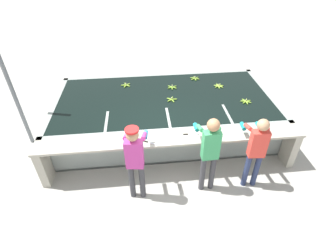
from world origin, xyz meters
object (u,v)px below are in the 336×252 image
Objects in this scene: worker_1 at (210,149)px; knife_0 at (149,142)px; worker_0 at (135,157)px; banana_bunch_floating_1 at (172,99)px; banana_bunch_floating_2 at (172,87)px; banana_bunch_floating_0 at (126,85)px; banana_bunch_floating_3 at (219,86)px; knife_1 at (189,134)px; support_post_left at (10,85)px; banana_bunch_floating_4 at (195,78)px; banana_bunch_floating_5 at (246,101)px; worker_2 at (256,147)px.

worker_1 is 1.21m from knife_0.
worker_0 reaches higher than banana_bunch_floating_1.
knife_0 is at bearing -108.50° from banana_bunch_floating_2.
banana_bunch_floating_3 is (2.50, -0.32, -0.00)m from banana_bunch_floating_0.
banana_bunch_floating_0 is (-0.22, 2.97, -0.08)m from worker_0.
knife_1 is (0.84, 0.17, 0.00)m from knife_0.
worker_1 is at bearing -21.48° from knife_0.
worker_0 is 3.35m from support_post_left.
banana_bunch_floating_1 is 1.35m from banana_bunch_floating_4.
banana_bunch_floating_3 is 2.94m from knife_0.
banana_bunch_floating_5 is at bearing -21.79° from banana_bunch_floating_0.
banana_bunch_floating_2 is at bearing 115.77° from worker_2.
worker_2 is at bearing -103.74° from banana_bunch_floating_5.
support_post_left is at bearing 153.22° from knife_0.
banana_bunch_floating_5 is (0.45, -0.86, 0.00)m from banana_bunch_floating_3.
knife_1 is 4.03m from support_post_left.
banana_bunch_floating_3 is at bearing -43.02° from banana_bunch_floating_4.
banana_bunch_floating_1 is at bearing 124.28° from worker_2.
worker_0 is at bearing -177.97° from worker_1.
worker_1 is 0.91m from worker_2.
banana_bunch_floating_4 is (0.80, 1.09, -0.00)m from banana_bunch_floating_1.
banana_bunch_floating_4 is (0.71, 0.45, 0.00)m from banana_bunch_floating_2.
worker_0 reaches higher than knife_1.
banana_bunch_floating_4 is 2.58m from knife_1.
knife_0 is (-0.65, -1.59, -0.01)m from banana_bunch_floating_1.
banana_bunch_floating_5 is (2.72, 1.79, -0.08)m from worker_0.
banana_bunch_floating_4 reaches higher than knife_1.
worker_0 reaches higher than banana_bunch_floating_0.
worker_2 is (2.30, 0.05, -0.03)m from worker_0.
support_post_left is (-5.38, 0.18, 0.66)m from banana_bunch_floating_5.
worker_1 is at bearing -108.85° from banana_bunch_floating_3.
knife_0 is at bearing -168.66° from knife_1.
worker_2 is 3.17m from banana_bunch_floating_4.
worker_2 is at bearing -89.44° from banana_bunch_floating_3.
worker_2 is at bearing -49.13° from banana_bunch_floating_0.
banana_bunch_floating_3 is at bearing 71.15° from worker_1.
banana_bunch_floating_0 is 0.98× the size of banana_bunch_floating_2.
worker_2 is 5.18× the size of knife_0.
worker_1 is 2.74m from banana_bunch_floating_3.
worker_1 is at bearing -76.95° from banana_bunch_floating_1.
banana_bunch_floating_2 and banana_bunch_floating_4 have the same top height.
banana_bunch_floating_1 is (0.92, 2.08, -0.08)m from worker_0.
worker_0 is 5.98× the size of banana_bunch_floating_4.
banana_bunch_floating_0 is 0.09× the size of support_post_left.
knife_0 is at bearing 61.28° from worker_0.
banana_bunch_floating_3 is (2.27, 2.64, -0.08)m from worker_0.
banana_bunch_floating_3 is at bearing 59.55° from knife_1.
worker_0 is 0.97× the size of worker_1.
worker_1 is at bearing -65.17° from knife_1.
knife_1 is (0.19, -1.42, -0.01)m from banana_bunch_floating_1.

